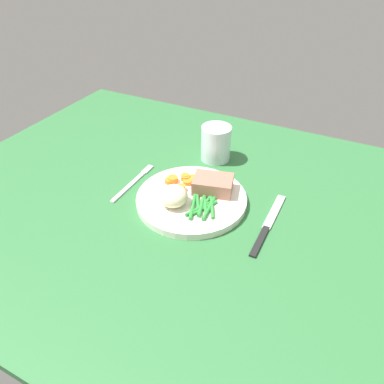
{
  "coord_description": "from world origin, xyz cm",
  "views": [
    {
      "loc": [
        28.7,
        -55.73,
        51.92
      ],
      "look_at": [
        0.55,
        0.27,
        4.6
      ],
      "focal_mm": 33.62,
      "sensor_mm": 36.0,
      "label": 1
    }
  ],
  "objects_px": {
    "meat_portion": "(213,184)",
    "knife": "(268,225)",
    "fork": "(133,183)",
    "dinner_plate": "(192,198)",
    "water_glass": "(216,145)"
  },
  "relations": [
    {
      "from": "meat_portion",
      "to": "knife",
      "type": "xyz_separation_m",
      "value": [
        0.14,
        -0.04,
        -0.03
      ]
    },
    {
      "from": "meat_portion",
      "to": "fork",
      "type": "bearing_deg",
      "value": -167.83
    },
    {
      "from": "dinner_plate",
      "to": "meat_portion",
      "type": "bearing_deg",
      "value": 49.4
    },
    {
      "from": "knife",
      "to": "fork",
      "type": "bearing_deg",
      "value": -177.44
    },
    {
      "from": "meat_portion",
      "to": "fork",
      "type": "relative_size",
      "value": 0.52
    },
    {
      "from": "dinner_plate",
      "to": "water_glass",
      "type": "xyz_separation_m",
      "value": [
        -0.03,
        0.19,
        0.03
      ]
    },
    {
      "from": "dinner_plate",
      "to": "water_glass",
      "type": "height_order",
      "value": "water_glass"
    },
    {
      "from": "meat_portion",
      "to": "water_glass",
      "type": "relative_size",
      "value": 0.95
    },
    {
      "from": "meat_portion",
      "to": "knife",
      "type": "distance_m",
      "value": 0.15
    },
    {
      "from": "dinner_plate",
      "to": "meat_portion",
      "type": "xyz_separation_m",
      "value": [
        0.03,
        0.04,
        0.02
      ]
    },
    {
      "from": "fork",
      "to": "knife",
      "type": "height_order",
      "value": "knife"
    },
    {
      "from": "fork",
      "to": "knife",
      "type": "bearing_deg",
      "value": -0.63
    },
    {
      "from": "fork",
      "to": "meat_portion",
      "type": "bearing_deg",
      "value": 11.59
    },
    {
      "from": "fork",
      "to": "water_glass",
      "type": "height_order",
      "value": "water_glass"
    },
    {
      "from": "dinner_plate",
      "to": "water_glass",
      "type": "relative_size",
      "value": 2.69
    }
  ]
}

